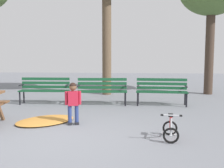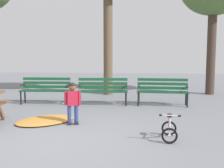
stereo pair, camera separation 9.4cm
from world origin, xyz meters
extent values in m
plane|color=slate|center=(0.00, 0.00, 0.00)|extent=(36.00, 36.00, 0.00)
cube|color=#144728|center=(-1.44, 3.82, 0.44)|extent=(1.60, 0.13, 0.03)
cube|color=#144728|center=(-1.44, 3.70, 0.44)|extent=(1.60, 0.13, 0.03)
cube|color=#144728|center=(-1.43, 3.58, 0.44)|extent=(1.60, 0.13, 0.03)
cube|color=#144728|center=(-1.43, 3.46, 0.44)|extent=(1.60, 0.13, 0.03)
cube|color=#144728|center=(-1.44, 3.86, 0.54)|extent=(1.60, 0.10, 0.09)
cube|color=#144728|center=(-1.44, 3.86, 0.67)|extent=(1.60, 0.10, 0.09)
cube|color=#144728|center=(-1.44, 3.86, 0.81)|extent=(1.60, 0.10, 0.09)
cylinder|color=black|center=(-0.68, 3.51, 0.22)|extent=(0.05, 0.05, 0.44)
cylinder|color=black|center=(-0.69, 3.87, 0.22)|extent=(0.05, 0.05, 0.44)
cube|color=black|center=(-0.69, 3.69, 0.62)|extent=(0.05, 0.40, 0.03)
cylinder|color=black|center=(-2.18, 3.45, 0.22)|extent=(0.05, 0.05, 0.44)
cylinder|color=black|center=(-2.19, 3.81, 0.22)|extent=(0.05, 0.05, 0.44)
cube|color=black|center=(-2.18, 3.63, 0.62)|extent=(0.05, 0.40, 0.03)
cube|color=#144728|center=(0.46, 3.80, 0.44)|extent=(1.60, 0.16, 0.03)
cube|color=#144728|center=(0.46, 3.68, 0.44)|extent=(1.60, 0.16, 0.03)
cube|color=#144728|center=(0.47, 3.56, 0.44)|extent=(1.60, 0.16, 0.03)
cube|color=#144728|center=(0.48, 3.44, 0.44)|extent=(1.60, 0.16, 0.03)
cube|color=#144728|center=(0.45, 3.84, 0.54)|extent=(1.60, 0.14, 0.09)
cube|color=#144728|center=(0.45, 3.84, 0.67)|extent=(1.60, 0.14, 0.09)
cube|color=#144728|center=(0.45, 3.84, 0.81)|extent=(1.60, 0.14, 0.09)
cylinder|color=black|center=(1.22, 3.50, 0.22)|extent=(0.05, 0.05, 0.44)
cylinder|color=black|center=(1.20, 3.86, 0.22)|extent=(0.05, 0.05, 0.44)
cube|color=black|center=(1.21, 3.68, 0.62)|extent=(0.06, 0.40, 0.03)
cylinder|color=black|center=(-0.27, 3.42, 0.22)|extent=(0.05, 0.05, 0.44)
cylinder|color=black|center=(-0.29, 3.78, 0.22)|extent=(0.05, 0.05, 0.44)
cube|color=black|center=(-0.28, 3.60, 0.62)|extent=(0.06, 0.40, 0.03)
cube|color=#144728|center=(2.38, 3.84, 0.44)|extent=(1.60, 0.16, 0.03)
cube|color=#144728|center=(2.37, 3.72, 0.44)|extent=(1.60, 0.16, 0.03)
cube|color=#144728|center=(2.36, 3.60, 0.44)|extent=(1.60, 0.16, 0.03)
cube|color=#144728|center=(2.36, 3.48, 0.44)|extent=(1.60, 0.16, 0.03)
cube|color=#144728|center=(2.38, 3.88, 0.54)|extent=(1.60, 0.13, 0.09)
cube|color=#144728|center=(2.38, 3.88, 0.67)|extent=(1.60, 0.13, 0.09)
cube|color=#144728|center=(2.38, 3.88, 0.81)|extent=(1.60, 0.13, 0.09)
cylinder|color=black|center=(3.11, 3.46, 0.22)|extent=(0.05, 0.05, 0.44)
cylinder|color=black|center=(3.13, 3.82, 0.22)|extent=(0.05, 0.05, 0.44)
cube|color=black|center=(3.12, 3.64, 0.62)|extent=(0.06, 0.40, 0.03)
cylinder|color=black|center=(1.61, 3.54, 0.22)|extent=(0.05, 0.05, 0.44)
cylinder|color=black|center=(1.63, 3.90, 0.22)|extent=(0.05, 0.05, 0.44)
cube|color=black|center=(1.62, 3.72, 0.62)|extent=(0.06, 0.40, 0.03)
cylinder|color=navy|center=(0.15, 1.16, 0.23)|extent=(0.09, 0.09, 0.45)
cube|color=black|center=(0.15, 1.16, 0.03)|extent=(0.13, 0.18, 0.06)
cylinder|color=navy|center=(0.00, 1.12, 0.23)|extent=(0.09, 0.09, 0.45)
cube|color=black|center=(0.00, 1.12, 0.03)|extent=(0.13, 0.18, 0.06)
cube|color=#B71E33|center=(0.08, 1.14, 0.62)|extent=(0.26, 0.20, 0.33)
sphere|color=brown|center=(0.08, 1.14, 0.88)|extent=(0.17, 0.17, 0.17)
sphere|color=black|center=(0.08, 1.14, 0.91)|extent=(0.16, 0.16, 0.16)
cylinder|color=#B71E33|center=(0.23, 1.18, 0.63)|extent=(0.07, 0.07, 0.31)
cylinder|color=#B71E33|center=(-0.07, 1.09, 0.63)|extent=(0.07, 0.07, 0.31)
torus|color=black|center=(2.16, -0.07, 0.15)|extent=(0.30, 0.07, 0.30)
cylinder|color=silver|center=(2.16, -0.07, 0.15)|extent=(0.05, 0.04, 0.04)
torus|color=black|center=(2.21, 0.45, 0.15)|extent=(0.30, 0.07, 0.30)
cylinder|color=silver|center=(2.21, 0.45, 0.15)|extent=(0.05, 0.04, 0.04)
torus|color=white|center=(2.32, 0.44, 0.05)|extent=(0.11, 0.03, 0.11)
torus|color=white|center=(2.10, 0.46, 0.05)|extent=(0.11, 0.03, 0.11)
cylinder|color=red|center=(2.18, 0.11, 0.32)|extent=(0.07, 0.31, 0.32)
cylinder|color=red|center=(2.20, 0.27, 0.30)|extent=(0.04, 0.08, 0.27)
cylinder|color=red|center=(2.20, 0.35, 0.16)|extent=(0.05, 0.20, 0.05)
cylinder|color=silver|center=(2.16, -0.05, 0.31)|extent=(0.04, 0.07, 0.32)
cylinder|color=red|center=(2.18, 0.13, 0.42)|extent=(0.06, 0.32, 0.05)
cube|color=black|center=(2.20, 0.29, 0.45)|extent=(0.11, 0.18, 0.04)
cylinder|color=silver|center=(2.17, -0.03, 0.52)|extent=(0.34, 0.06, 0.02)
cylinder|color=black|center=(2.34, -0.05, 0.52)|extent=(0.05, 0.04, 0.04)
cylinder|color=black|center=(2.00, -0.01, 0.52)|extent=(0.05, 0.04, 0.04)
ellipsoid|color=#C68438|center=(-0.66, 1.34, 0.04)|extent=(1.74, 1.76, 0.07)
cylinder|color=brown|center=(0.40, 5.95, 1.99)|extent=(0.36, 0.36, 3.98)
cylinder|color=#423328|center=(4.51, 6.34, 1.67)|extent=(0.35, 0.35, 3.33)
camera|label=1|loc=(1.46, -5.07, 1.66)|focal=44.28mm
camera|label=2|loc=(1.55, -5.06, 1.66)|focal=44.28mm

